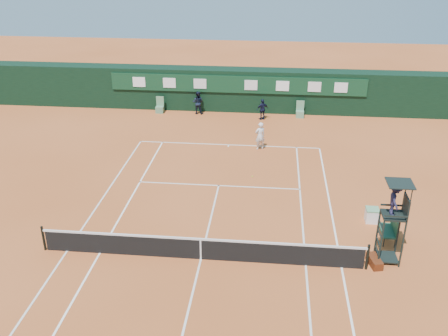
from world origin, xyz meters
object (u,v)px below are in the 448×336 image
Objects in this scene: player_bench at (391,228)px; player at (260,136)px; cooler at (372,215)px; umpire_chair at (395,206)px; tennis_net at (201,248)px.

player reaches higher than player_bench.
player_bench reaches higher than cooler.
umpire_chair reaches higher than player.
umpire_chair reaches higher than tennis_net.
umpire_chair is 2.41m from player_bench.
cooler is (-0.49, 1.47, -0.27)m from player_bench.
player is at bearing 116.52° from umpire_chair.
cooler is 9.44m from player.
tennis_net reaches higher than cooler.
player_bench is 1.57m from cooler.
player is at bearing 80.51° from tennis_net.
cooler is (7.18, 3.61, -0.18)m from tennis_net.
cooler is 0.38× the size of player.
umpire_chair is at bearing 5.26° from tennis_net.
player_bench is 1.86× the size of cooler.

